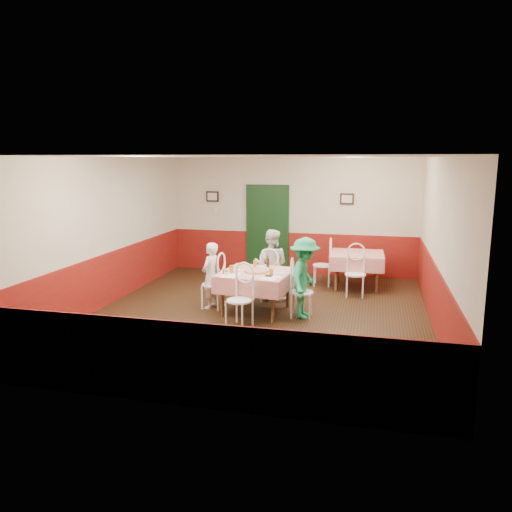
% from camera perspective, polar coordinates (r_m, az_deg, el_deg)
% --- Properties ---
extents(floor, '(7.00, 7.00, 0.00)m').
position_cam_1_polar(floor, '(9.05, 0.37, -6.73)').
color(floor, black).
rests_on(floor, ground).
extents(ceiling, '(7.00, 7.00, 0.00)m').
position_cam_1_polar(ceiling, '(8.63, 0.39, 11.28)').
color(ceiling, white).
rests_on(ceiling, back_wall).
extents(back_wall, '(6.00, 0.10, 2.80)m').
position_cam_1_polar(back_wall, '(12.14, 4.14, 4.54)').
color(back_wall, beige).
rests_on(back_wall, ground).
extents(front_wall, '(6.00, 0.10, 2.80)m').
position_cam_1_polar(front_wall, '(5.45, -8.01, -3.52)').
color(front_wall, beige).
rests_on(front_wall, ground).
extents(left_wall, '(0.10, 7.00, 2.80)m').
position_cam_1_polar(left_wall, '(9.85, -16.90, 2.60)').
color(left_wall, beige).
rests_on(left_wall, ground).
extents(right_wall, '(0.10, 7.00, 2.80)m').
position_cam_1_polar(right_wall, '(8.57, 20.31, 1.20)').
color(right_wall, beige).
rests_on(right_wall, ground).
extents(wainscot_back, '(6.00, 0.03, 1.00)m').
position_cam_1_polar(wainscot_back, '(12.25, 4.07, 0.35)').
color(wainscot_back, maroon).
rests_on(wainscot_back, ground).
extents(wainscot_front, '(6.00, 0.03, 1.00)m').
position_cam_1_polar(wainscot_front, '(5.75, -7.71, -12.20)').
color(wainscot_front, maroon).
rests_on(wainscot_front, ground).
extents(wainscot_left, '(0.03, 7.00, 1.00)m').
position_cam_1_polar(wainscot_left, '(10.00, -16.54, -2.51)').
color(wainscot_left, maroon).
rests_on(wainscot_left, ground).
extents(wainscot_right, '(0.03, 7.00, 1.00)m').
position_cam_1_polar(wainscot_right, '(8.76, 19.82, -4.60)').
color(wainscot_right, maroon).
rests_on(wainscot_right, ground).
extents(door, '(0.96, 0.06, 2.10)m').
position_cam_1_polar(door, '(12.24, 1.31, 2.97)').
color(door, black).
rests_on(door, ground).
extents(picture_left, '(0.32, 0.03, 0.26)m').
position_cam_1_polar(picture_left, '(12.53, -4.99, 6.79)').
color(picture_left, black).
rests_on(picture_left, back_wall).
extents(picture_right, '(0.32, 0.03, 0.26)m').
position_cam_1_polar(picture_right, '(11.90, 10.36, 6.44)').
color(picture_right, black).
rests_on(picture_right, back_wall).
extents(thermostat, '(0.10, 0.03, 0.10)m').
position_cam_1_polar(thermostat, '(12.52, -4.53, 5.19)').
color(thermostat, white).
rests_on(thermostat, back_wall).
extents(main_table, '(1.33, 1.33, 0.77)m').
position_cam_1_polar(main_table, '(9.10, -0.00, -4.17)').
color(main_table, red).
rests_on(main_table, ground).
extents(second_table, '(1.15, 1.15, 0.77)m').
position_cam_1_polar(second_table, '(11.11, 11.43, -1.62)').
color(second_table, red).
rests_on(second_table, ground).
extents(chair_left, '(0.46, 0.46, 0.90)m').
position_cam_1_polar(chair_left, '(9.39, -4.92, -3.27)').
color(chair_left, white).
rests_on(chair_left, ground).
extents(chair_right, '(0.44, 0.44, 0.90)m').
position_cam_1_polar(chair_right, '(8.85, 5.22, -4.16)').
color(chair_right, white).
rests_on(chair_right, ground).
extents(chair_far, '(0.47, 0.47, 0.90)m').
position_cam_1_polar(chair_far, '(9.87, 1.62, -2.53)').
color(chair_far, white).
rests_on(chair_far, ground).
extents(chair_near, '(0.53, 0.53, 0.90)m').
position_cam_1_polar(chair_near, '(8.31, -1.93, -5.12)').
color(chair_near, white).
rests_on(chair_near, ground).
extents(chair_second_a, '(0.43, 0.43, 0.90)m').
position_cam_1_polar(chair_second_a, '(11.14, 7.59, -1.06)').
color(chair_second_a, white).
rests_on(chair_second_a, ground).
extents(chair_second_b, '(0.43, 0.43, 0.90)m').
position_cam_1_polar(chair_second_b, '(10.36, 11.28, -2.09)').
color(chair_second_b, white).
rests_on(chair_second_b, ground).
extents(pizza, '(0.45, 0.45, 0.03)m').
position_cam_1_polar(pizza, '(8.98, 0.03, -1.76)').
color(pizza, '#B74723').
rests_on(pizza, main_table).
extents(plate_left, '(0.27, 0.27, 0.01)m').
position_cam_1_polar(plate_left, '(9.13, -2.45, -1.60)').
color(plate_left, white).
rests_on(plate_left, main_table).
extents(plate_right, '(0.27, 0.27, 0.01)m').
position_cam_1_polar(plate_right, '(8.87, 2.66, -1.97)').
color(plate_right, white).
rests_on(plate_right, main_table).
extents(plate_far, '(0.27, 0.27, 0.01)m').
position_cam_1_polar(plate_far, '(9.38, 0.71, -1.25)').
color(plate_far, white).
rests_on(plate_far, main_table).
extents(glass_a, '(0.08, 0.08, 0.14)m').
position_cam_1_polar(glass_a, '(8.88, -2.83, -1.54)').
color(glass_a, '#BF7219').
rests_on(glass_a, main_table).
extents(glass_b, '(0.08, 0.08, 0.13)m').
position_cam_1_polar(glass_b, '(8.69, 1.75, -1.85)').
color(glass_b, '#BF7219').
rests_on(glass_b, main_table).
extents(glass_c, '(0.08, 0.08, 0.13)m').
position_cam_1_polar(glass_c, '(9.39, -0.12, -0.89)').
color(glass_c, '#BF7219').
rests_on(glass_c, main_table).
extents(beer_bottle, '(0.06, 0.06, 0.21)m').
position_cam_1_polar(beer_bottle, '(9.34, 1.36, -0.71)').
color(beer_bottle, '#381C0A').
rests_on(beer_bottle, main_table).
extents(shaker_a, '(0.04, 0.04, 0.09)m').
position_cam_1_polar(shaker_a, '(8.74, -3.37, -1.93)').
color(shaker_a, silver).
rests_on(shaker_a, main_table).
extents(shaker_b, '(0.04, 0.04, 0.09)m').
position_cam_1_polar(shaker_b, '(8.69, -3.33, -2.00)').
color(shaker_b, silver).
rests_on(shaker_b, main_table).
extents(shaker_c, '(0.04, 0.04, 0.09)m').
position_cam_1_polar(shaker_c, '(8.84, -3.71, -1.79)').
color(shaker_c, '#B23319').
rests_on(shaker_c, main_table).
extents(menu_left, '(0.32, 0.41, 0.00)m').
position_cam_1_polar(menu_left, '(8.74, -2.93, -2.22)').
color(menu_left, white).
rests_on(menu_left, main_table).
extents(menu_right, '(0.41, 0.47, 0.00)m').
position_cam_1_polar(menu_right, '(8.56, 1.71, -2.48)').
color(menu_right, white).
rests_on(menu_right, main_table).
extents(wallet, '(0.12, 0.10, 0.02)m').
position_cam_1_polar(wallet, '(8.65, 1.45, -2.27)').
color(wallet, black).
rests_on(wallet, main_table).
extents(diner_left, '(0.38, 0.50, 1.24)m').
position_cam_1_polar(diner_left, '(9.37, -5.21, -2.23)').
color(diner_left, gray).
rests_on(diner_left, ground).
extents(diner_far, '(0.69, 0.54, 1.41)m').
position_cam_1_polar(diner_far, '(9.86, 1.71, -1.02)').
color(diner_far, gray).
rests_on(diner_far, ground).
extents(diner_right, '(0.59, 0.96, 1.43)m').
position_cam_1_polar(diner_right, '(8.77, 5.57, -2.51)').
color(diner_right, gray).
rests_on(diner_right, ground).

